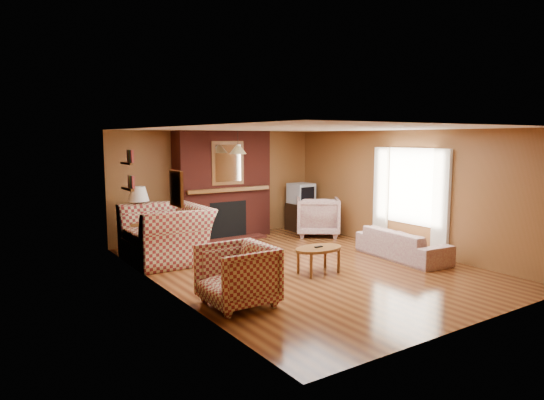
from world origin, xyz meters
TOP-DOWN VIEW (x-y plane):
  - floor at (0.00, 0.00)m, footprint 6.50×6.50m
  - ceiling at (0.00, 0.00)m, footprint 6.50×6.50m
  - wall_back at (0.00, 3.25)m, footprint 6.50×0.00m
  - wall_front at (0.00, -3.25)m, footprint 6.50×0.00m
  - wall_left at (-2.50, 0.00)m, footprint 0.00×6.50m
  - wall_right at (2.50, 0.00)m, footprint 0.00×6.50m
  - fireplace at (0.00, 2.98)m, footprint 2.20×0.82m
  - window_right at (2.45, -0.20)m, footprint 0.10×1.85m
  - bookshelf at (-2.44, 1.90)m, footprint 0.09×0.55m
  - botanical_print at (-2.47, -0.30)m, footprint 0.05×0.40m
  - pendant_light at (0.00, 2.30)m, footprint 0.36×0.36m
  - plaid_loveseat at (-1.85, 1.72)m, footprint 1.38×1.57m
  - plaid_armchair at (-1.95, -1.07)m, footprint 0.93×0.90m
  - floral_sofa at (1.90, -0.54)m, footprint 0.89×1.92m
  - floral_armchair at (1.96, 2.04)m, footprint 1.35×1.36m
  - coffee_table at (-0.04, -0.45)m, footprint 0.87×0.54m
  - side_table at (-2.10, 2.45)m, footprint 0.50×0.50m
  - table_lamp at (-2.10, 2.45)m, footprint 0.40×0.40m
  - tv_stand at (2.05, 2.80)m, footprint 0.64×0.59m
  - crt_tv at (2.05, 2.79)m, footprint 0.56×0.55m

SIDE VIEW (x-z plane):
  - floor at x=0.00m, z-range 0.00..0.00m
  - floral_sofa at x=1.90m, z-range 0.00..0.54m
  - tv_stand at x=2.05m, z-range 0.00..0.66m
  - side_table at x=-2.10m, z-range 0.00..0.67m
  - coffee_table at x=-0.04m, z-range 0.15..0.61m
  - plaid_armchair at x=-1.95m, z-range 0.00..0.83m
  - floral_armchair at x=1.96m, z-range 0.00..0.89m
  - plaid_loveseat at x=-1.85m, z-range 0.00..1.02m
  - crt_tv at x=2.05m, z-range 0.66..1.15m
  - table_lamp at x=-2.10m, z-range 0.71..1.36m
  - window_right at x=2.45m, z-range 0.13..2.13m
  - fireplace at x=0.00m, z-range -0.02..2.38m
  - wall_back at x=0.00m, z-range -2.05..4.45m
  - wall_front at x=0.00m, z-range -2.05..4.45m
  - wall_left at x=-2.50m, z-range -2.05..4.45m
  - wall_right at x=2.50m, z-range -2.05..4.45m
  - botanical_print at x=-2.47m, z-range 1.30..1.80m
  - bookshelf at x=-2.44m, z-range 1.31..2.02m
  - pendant_light at x=0.00m, z-range 1.76..2.24m
  - ceiling at x=0.00m, z-range 2.40..2.40m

